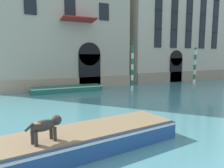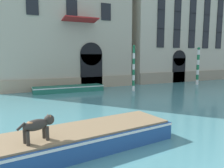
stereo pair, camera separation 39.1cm
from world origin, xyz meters
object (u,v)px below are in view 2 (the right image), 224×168
Objects in this scene: dog_on_deck at (39,125)px; mooring_pole_2 at (198,66)px; boat_foreground at (73,140)px; boat_moored_near_palazzo at (69,89)px; mooring_pole_0 at (134,68)px.

mooring_pole_2 reaches higher than dog_on_deck.
boat_foreground is 12.08m from boat_moored_near_palazzo.
mooring_pole_2 is (13.76, -1.29, 1.76)m from boat_moored_near_palazzo.
mooring_pole_2 is at bearing -3.36° from boat_moored_near_palazzo.
mooring_pole_2 is at bearing 14.29° from dog_on_deck.
boat_moored_near_palazzo is 1.50× the size of mooring_pole_0.
boat_moored_near_palazzo is 13.93m from mooring_pole_2.
mooring_pole_0 is at bearing 43.93° from boat_foreground.
mooring_pole_0 reaches higher than boat_moored_near_palazzo.
boat_foreground is at bearing -129.94° from mooring_pole_0.
dog_on_deck is 20.81m from mooring_pole_2.
mooring_pole_0 is 1.00× the size of mooring_pole_2.
dog_on_deck is at bearing -132.26° from mooring_pole_0.
mooring_pole_2 reaches higher than boat_foreground.
boat_moored_near_palazzo is at bearing 70.42° from boat_foreground.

